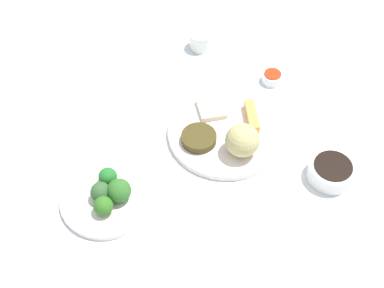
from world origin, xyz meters
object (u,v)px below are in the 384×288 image
object	(u,v)px
broccoli_plate	(107,196)
main_plate	(225,132)
sauce_ramekin_sweet_and_sour	(272,78)
teacup	(200,40)
soy_sauce_bowl	(331,172)

from	to	relation	value
broccoli_plate	main_plate	bearing A→B (deg)	-174.95
broccoli_plate	sauce_ramekin_sweet_and_sour	size ratio (longest dim) A/B	3.76
main_plate	teacup	xyz separation A→B (m)	(-0.11, -0.32, 0.02)
soy_sauce_bowl	sauce_ramekin_sweet_and_sour	world-z (taller)	soy_sauce_bowl
main_plate	broccoli_plate	size ratio (longest dim) A/B	1.36
broccoli_plate	soy_sauce_bowl	xyz separation A→B (m)	(-0.47, 0.20, 0.01)
main_plate	broccoli_plate	distance (m)	0.33
main_plate	teacup	distance (m)	0.34
soy_sauce_bowl	sauce_ramekin_sweet_and_sour	xyz separation A→B (m)	(-0.07, -0.33, -0.01)
soy_sauce_bowl	teacup	distance (m)	0.55
main_plate	sauce_ramekin_sweet_and_sour	size ratio (longest dim) A/B	5.12
broccoli_plate	soy_sauce_bowl	world-z (taller)	soy_sauce_bowl
soy_sauce_bowl	teacup	world-z (taller)	teacup
broccoli_plate	sauce_ramekin_sweet_and_sour	bearing A→B (deg)	-166.41
main_plate	soy_sauce_bowl	size ratio (longest dim) A/B	2.71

